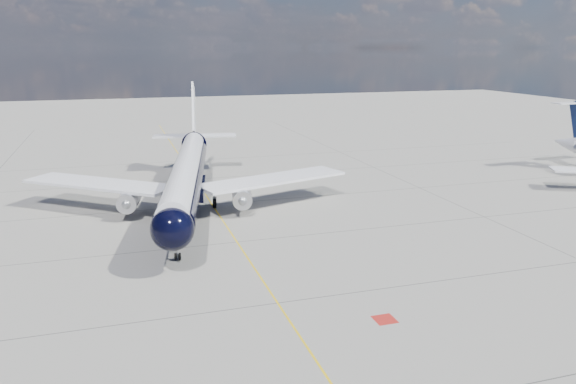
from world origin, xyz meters
name	(u,v)px	position (x,y,z in m)	size (l,w,h in m)	color
ground	(206,195)	(0.00, 30.00, 0.00)	(320.00, 320.00, 0.00)	gray
taxiway_centerline	(212,205)	(0.00, 25.00, 0.00)	(0.16, 160.00, 0.01)	#E0B60B
red_marking	(385,319)	(6.80, -10.00, 0.00)	(1.60, 1.60, 0.01)	maroon
main_airliner	(187,173)	(-3.06, 24.51, 4.47)	(40.31, 49.63, 14.42)	black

